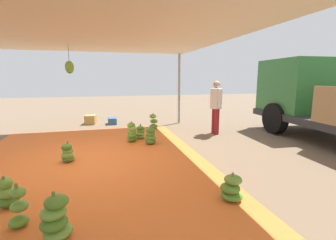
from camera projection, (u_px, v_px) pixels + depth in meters
name	position (u px, v px, depth m)	size (l,w,h in m)	color
ground_plane	(213.00, 151.00, 5.84)	(40.00, 40.00, 0.00)	brown
tarp_orange	(87.00, 161.00, 5.08)	(6.68, 5.08, 0.01)	orange
tent_canopy	(73.00, 30.00, 4.60)	(8.00, 7.00, 2.79)	#9EA0A5
banana_bunch_0	(153.00, 122.00, 8.42)	(0.42, 0.42, 0.56)	#518428
banana_bunch_1	(68.00, 153.00, 5.01)	(0.39, 0.37, 0.46)	#518428
banana_bunch_2	(56.00, 219.00, 2.59)	(0.34, 0.35, 0.55)	#75A83D
banana_bunch_3	(140.00, 133.00, 6.98)	(0.36, 0.38, 0.44)	#75A83D
banana_bunch_4	(132.00, 133.00, 6.61)	(0.36, 0.35, 0.59)	#518428
banana_bunch_5	(7.00, 193.00, 3.25)	(0.37, 0.37, 0.46)	#477523
banana_bunch_6	(19.00, 209.00, 2.81)	(0.31, 0.31, 0.55)	#60932D
banana_bunch_8	(232.00, 189.00, 3.44)	(0.43, 0.44, 0.42)	#518428
banana_bunch_9	(151.00, 136.00, 6.38)	(0.41, 0.41, 0.50)	#477523
worker_0	(216.00, 103.00, 7.51)	(0.63, 0.38, 1.71)	maroon
crate_0	(91.00, 120.00, 9.32)	(0.49, 0.39, 0.35)	#B78947
crate_1	(112.00, 121.00, 9.32)	(0.51, 0.31, 0.25)	#335B8E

